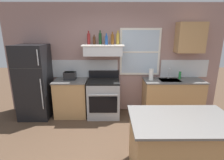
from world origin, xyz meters
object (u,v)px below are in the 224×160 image
at_px(bottle_dark_green_wine, 100,39).
at_px(toaster, 70,76).
at_px(dish_soap_bottle, 180,75).
at_px(bottle_red_label_wine, 89,39).
at_px(bottle_champagne_gold_foil, 118,39).
at_px(refrigerator, 34,82).
at_px(bottle_blue_liqueur, 106,40).
at_px(paper_towel_roll, 151,74).
at_px(stove_range, 104,98).
at_px(bottle_amber_wine, 112,39).
at_px(bottle_brown_stout, 94,40).
at_px(kitchen_island, 180,148).

bearing_deg(bottle_dark_green_wine, toaster, -174.90).
bearing_deg(dish_soap_bottle, bottle_dark_green_wine, 179.85).
xyz_separation_m(bottle_red_label_wine, bottle_champagne_gold_foil, (0.68, 0.03, 0.00)).
relative_size(refrigerator, toaster, 5.91).
bearing_deg(bottle_blue_liqueur, paper_towel_roll, -0.68).
bearing_deg(dish_soap_bottle, paper_towel_roll, -172.25).
relative_size(stove_range, bottle_blue_liqueur, 4.25).
bearing_deg(toaster, bottle_dark_green_wine, 5.10).
relative_size(bottle_blue_liqueur, bottle_champagne_gold_foil, 0.81).
height_order(refrigerator, dish_soap_bottle, refrigerator).
bearing_deg(bottle_amber_wine, toaster, -179.38).
height_order(paper_towel_roll, dish_soap_bottle, paper_towel_roll).
bearing_deg(stove_range, refrigerator, -179.21).
distance_m(toaster, paper_towel_roll, 1.96).
relative_size(bottle_blue_liqueur, paper_towel_roll, 0.95).
relative_size(stove_range, bottle_brown_stout, 4.88).
bearing_deg(dish_soap_bottle, refrigerator, -177.40).
bearing_deg(bottle_champagne_gold_foil, bottle_amber_wine, -151.27).
relative_size(bottle_champagne_gold_foil, dish_soap_bottle, 1.75).
distance_m(stove_range, bottle_champagne_gold_foil, 1.46).
xyz_separation_m(toaster, paper_towel_roll, (1.96, -0.04, 0.04)).
bearing_deg(refrigerator, dish_soap_bottle, 2.60).
distance_m(bottle_brown_stout, kitchen_island, 2.81).
bearing_deg(refrigerator, bottle_blue_liqueur, 2.42).
xyz_separation_m(toaster, bottle_blue_liqueur, (0.89, -0.03, 0.84)).
relative_size(refrigerator, dish_soap_bottle, 9.75).
height_order(bottle_dark_green_wine, bottle_amber_wine, bottle_dark_green_wine).
xyz_separation_m(dish_soap_bottle, kitchen_island, (-0.74, -2.07, -0.54)).
height_order(bottle_blue_liqueur, kitchen_island, bottle_blue_liqueur).
xyz_separation_m(bottle_amber_wine, kitchen_island, (0.93, -2.02, -1.41)).
bearing_deg(paper_towel_roll, bottle_brown_stout, 176.72).
xyz_separation_m(bottle_red_label_wine, paper_towel_roll, (1.48, -0.09, -0.83)).
xyz_separation_m(stove_range, bottle_blue_liqueur, (0.08, 0.05, 1.39)).
relative_size(toaster, kitchen_island, 0.21).
bearing_deg(kitchen_island, bottle_amber_wine, 114.67).
bearing_deg(bottle_champagne_gold_foil, toaster, -176.00).
height_order(stove_range, bottle_blue_liqueur, bottle_blue_liqueur).
height_order(bottle_dark_green_wine, paper_towel_roll, bottle_dark_green_wine).
relative_size(bottle_red_label_wine, bottle_brown_stout, 1.41).
relative_size(refrigerator, paper_towel_roll, 6.50).
relative_size(refrigerator, bottle_champagne_gold_foil, 5.56).
distance_m(bottle_red_label_wine, bottle_dark_green_wine, 0.27).
height_order(bottle_red_label_wine, paper_towel_roll, bottle_red_label_wine).
bearing_deg(bottle_brown_stout, bottle_blue_liqueur, -12.82).
bearing_deg(bottle_champagne_gold_foil, bottle_red_label_wine, -177.74).
height_order(bottle_amber_wine, paper_towel_roll, bottle_amber_wine).
height_order(bottle_red_label_wine, bottle_brown_stout, bottle_red_label_wine).
bearing_deg(paper_towel_roll, bottle_amber_wine, 176.95).
distance_m(bottle_red_label_wine, bottle_brown_stout, 0.14).
distance_m(bottle_red_label_wine, bottle_champagne_gold_foil, 0.68).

